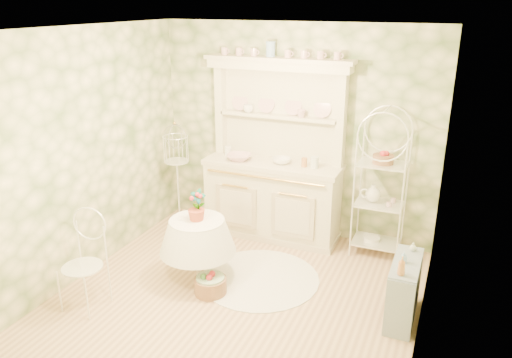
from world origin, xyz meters
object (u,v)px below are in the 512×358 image
at_px(cafe_chair, 82,267).
at_px(floor_basket, 211,285).
at_px(round_table, 198,248).
at_px(bakers_rack, 381,187).
at_px(kitchen_dresser, 273,152).
at_px(birdcage_stand, 177,173).
at_px(side_shelf, 404,291).

xyz_separation_m(cafe_chair, floor_basket, (1.05, 0.70, -0.36)).
xyz_separation_m(round_table, floor_basket, (0.26, -0.22, -0.29)).
bearing_deg(cafe_chair, bakers_rack, 30.07).
height_order(kitchen_dresser, birdcage_stand, kitchen_dresser).
distance_m(kitchen_dresser, floor_basket, 1.89).
relative_size(side_shelf, birdcage_stand, 0.48).
xyz_separation_m(side_shelf, floor_basket, (-1.92, -0.35, -0.20)).
xyz_separation_m(kitchen_dresser, birdcage_stand, (-1.30, -0.18, -0.41)).
bearing_deg(cafe_chair, side_shelf, 6.96).
distance_m(bakers_rack, side_shelf, 1.44).
height_order(round_table, cafe_chair, cafe_chair).
height_order(birdcage_stand, floor_basket, birdcage_stand).
xyz_separation_m(cafe_chair, birdcage_stand, (-0.16, 2.09, 0.28)).
xyz_separation_m(bakers_rack, birdcage_stand, (-2.66, -0.19, -0.13)).
bearing_deg(kitchen_dresser, bakers_rack, 0.72).
distance_m(birdcage_stand, floor_basket, 1.96).
bearing_deg(bakers_rack, kitchen_dresser, -179.39).
relative_size(cafe_chair, floor_basket, 3.09).
xyz_separation_m(birdcage_stand, floor_basket, (1.21, -1.39, -0.64)).
height_order(kitchen_dresser, round_table, kitchen_dresser).
relative_size(kitchen_dresser, cafe_chair, 2.51).
relative_size(round_table, birdcage_stand, 0.52).
height_order(bakers_rack, round_table, bakers_rack).
bearing_deg(side_shelf, round_table, -174.03).
height_order(side_shelf, birdcage_stand, birdcage_stand).
bearing_deg(birdcage_stand, side_shelf, -18.48).
bearing_deg(kitchen_dresser, cafe_chair, -116.71).
bearing_deg(kitchen_dresser, round_table, -104.73).
xyz_separation_m(kitchen_dresser, floor_basket, (-0.09, -1.57, -1.05)).
bearing_deg(kitchen_dresser, floor_basket, -93.34).
bearing_deg(floor_basket, side_shelf, 10.20).
height_order(bakers_rack, birdcage_stand, bakers_rack).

